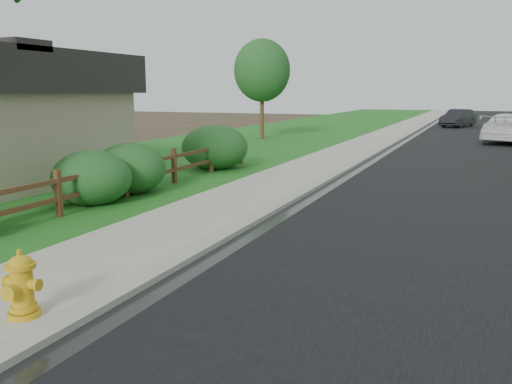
% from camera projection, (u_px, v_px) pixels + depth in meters
% --- Properties ---
extents(road, '(8.00, 90.00, 0.02)m').
position_uv_depth(road, '(480.00, 133.00, 35.74)').
color(road, black).
rests_on(road, ground).
extents(curb, '(0.40, 90.00, 0.12)m').
position_uv_depth(curb, '(414.00, 131.00, 37.33)').
color(curb, gray).
rests_on(curb, ground).
extents(wet_gutter, '(0.50, 90.00, 0.00)m').
position_uv_depth(wet_gutter, '(419.00, 132.00, 37.20)').
color(wet_gutter, black).
rests_on(wet_gutter, road).
extents(sidewalk, '(2.20, 90.00, 0.10)m').
position_uv_depth(sidewalk, '(395.00, 131.00, 37.83)').
color(sidewalk, '#A0988B').
rests_on(sidewalk, ground).
extents(grass_strip, '(1.60, 90.00, 0.06)m').
position_uv_depth(grass_strip, '(368.00, 130.00, 38.55)').
color(grass_strip, '#1F5117').
rests_on(grass_strip, ground).
extents(lawn_near, '(9.00, 90.00, 0.04)m').
position_uv_depth(lawn_near, '(298.00, 128.00, 40.53)').
color(lawn_near, '#1F5117').
rests_on(lawn_near, ground).
extents(ranch_fence, '(0.12, 16.92, 1.10)m').
position_uv_depth(ranch_fence, '(95.00, 183.00, 12.82)').
color(ranch_fence, '#4E351A').
rests_on(ranch_fence, ground).
extents(fire_hydrant, '(0.54, 0.44, 0.83)m').
position_uv_depth(fire_hydrant, '(22.00, 286.00, 6.41)').
color(fire_hydrant, gold).
rests_on(fire_hydrant, sidewalk).
extents(dark_car_far, '(2.65, 4.39, 1.37)m').
position_uv_depth(dark_car_far, '(458.00, 118.00, 42.01)').
color(dark_car_far, black).
rests_on(dark_car_far, road).
extents(shrub_b, '(2.33, 2.33, 1.35)m').
position_uv_depth(shrub_b, '(92.00, 178.00, 13.17)').
color(shrub_b, '#18431E').
rests_on(shrub_b, ground).
extents(shrub_c, '(2.00, 2.00, 1.40)m').
position_uv_depth(shrub_c, '(130.00, 169.00, 14.57)').
color(shrub_c, '#18431E').
rests_on(shrub_c, ground).
extents(shrub_d, '(2.88, 2.88, 1.60)m').
position_uv_depth(shrub_d, '(215.00, 147.00, 19.11)').
color(shrub_d, '#18431E').
rests_on(shrub_d, ground).
extents(tree_near_left, '(3.20, 3.20, 5.68)m').
position_uv_depth(tree_near_left, '(262.00, 71.00, 30.64)').
color(tree_near_left, '#372616').
rests_on(tree_near_left, ground).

